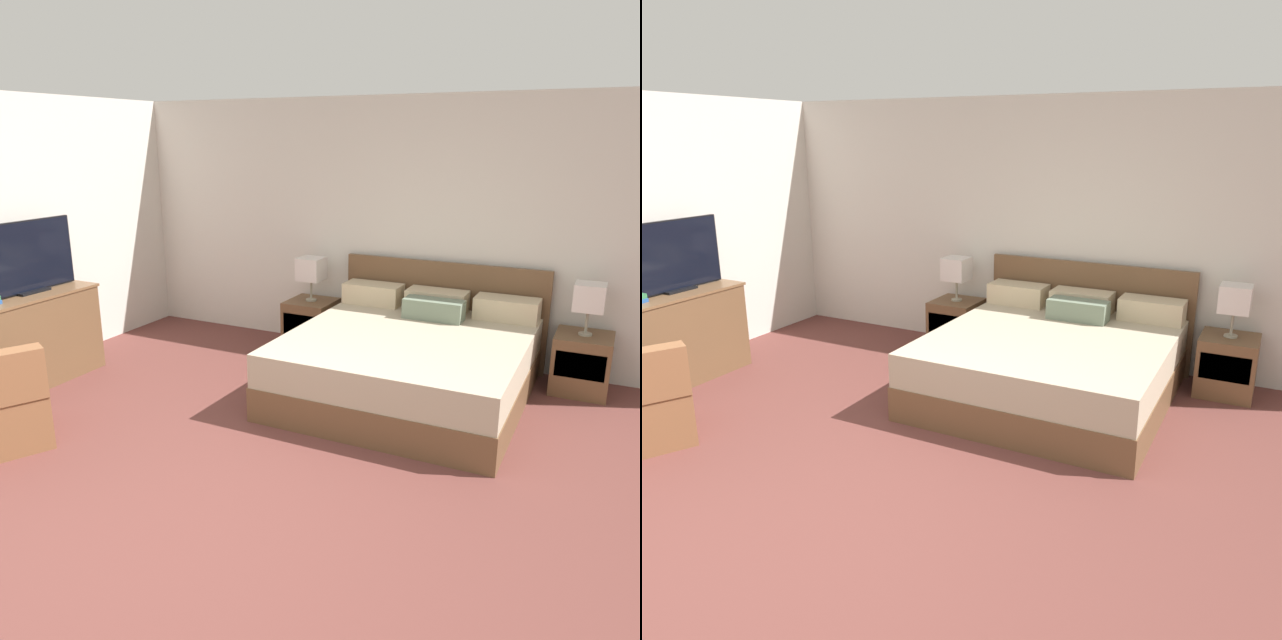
% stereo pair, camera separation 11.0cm
% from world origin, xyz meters
% --- Properties ---
extents(ground_plane, '(10.78, 10.78, 0.00)m').
position_xyz_m(ground_plane, '(0.00, 0.00, 0.00)').
color(ground_plane, brown).
extents(wall_back, '(7.07, 0.06, 2.52)m').
position_xyz_m(wall_back, '(0.00, 3.62, 1.26)').
color(wall_back, beige).
rests_on(wall_back, ground).
extents(wall_left, '(0.06, 5.39, 2.52)m').
position_xyz_m(wall_left, '(-2.97, 1.50, 1.26)').
color(wall_left, beige).
rests_on(wall_left, ground).
extents(bed, '(1.98, 2.07, 0.99)m').
position_xyz_m(bed, '(0.52, 2.58, 0.30)').
color(bed, brown).
rests_on(bed, ground).
extents(nightstand_left, '(0.47, 0.48, 0.51)m').
position_xyz_m(nightstand_left, '(-0.80, 3.29, 0.26)').
color(nightstand_left, brown).
rests_on(nightstand_left, ground).
extents(nightstand_right, '(0.47, 0.48, 0.51)m').
position_xyz_m(nightstand_right, '(1.83, 3.29, 0.26)').
color(nightstand_right, brown).
rests_on(nightstand_right, ground).
extents(table_lamp_left, '(0.25, 0.25, 0.45)m').
position_xyz_m(table_lamp_left, '(-0.80, 3.30, 0.84)').
color(table_lamp_left, gray).
rests_on(table_lamp_left, nightstand_left).
extents(table_lamp_right, '(0.25, 0.25, 0.45)m').
position_xyz_m(table_lamp_right, '(1.83, 3.30, 0.84)').
color(table_lamp_right, gray).
rests_on(table_lamp_right, nightstand_right).
extents(dresser, '(0.57, 1.25, 0.82)m').
position_xyz_m(dresser, '(-2.63, 1.33, 0.42)').
color(dresser, brown).
rests_on(dresser, ground).
extents(tv, '(0.18, 0.97, 0.63)m').
position_xyz_m(tv, '(-2.63, 1.42, 1.12)').
color(tv, black).
rests_on(tv, dresser).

